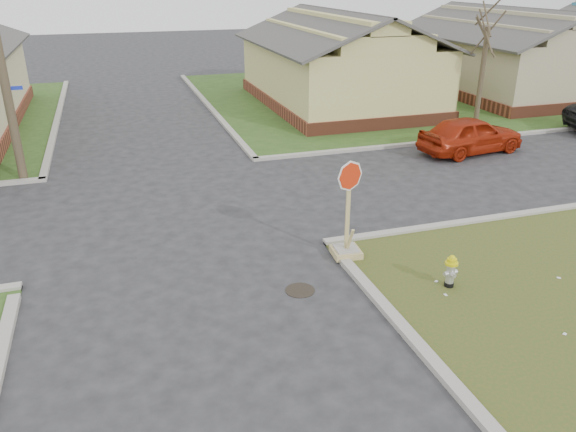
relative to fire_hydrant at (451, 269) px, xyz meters
name	(u,v)px	position (x,y,z in m)	size (l,w,h in m)	color
ground	(194,295)	(-5.30, 1.38, -0.46)	(120.00, 120.00, 0.00)	#242426
verge_far_right	(512,86)	(16.70, 19.38, -0.43)	(37.00, 19.00, 0.05)	#2C481A
curbs	(167,209)	(-5.30, 6.38, -0.46)	(80.00, 40.00, 0.12)	#A19D91
manhole	(300,290)	(-3.10, 0.88, -0.45)	(0.64, 0.64, 0.01)	black
side_house_yellow	(338,61)	(4.70, 17.88, 1.73)	(7.60, 11.60, 4.70)	brown
side_house_tan	(505,53)	(14.70, 17.88, 1.73)	(7.60, 11.60, 4.70)	brown
tree_mid_right	(481,79)	(8.70, 11.58, 1.69)	(0.22, 0.22, 4.20)	#443627
fire_hydrant	(451,269)	(0.00, 0.00, 0.00)	(0.28, 0.28, 0.75)	black
stop_sign	(347,236)	(-1.55, 2.02, 0.10)	(0.67, 0.66, 2.38)	tan
red_sedan	(471,135)	(6.27, 8.47, 0.24)	(1.66, 4.12, 1.40)	#A0220B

